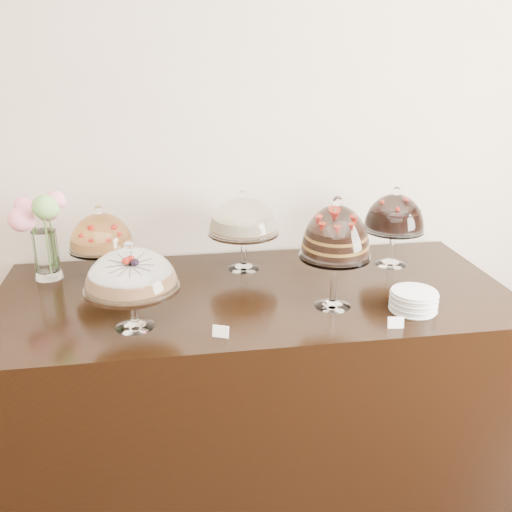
{
  "coord_description": "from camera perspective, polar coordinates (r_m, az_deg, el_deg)",
  "views": [
    {
      "loc": [
        -0.3,
        0.23,
        1.9
      ],
      "look_at": [
        0.05,
        2.4,
        1.08
      ],
      "focal_mm": 40.0,
      "sensor_mm": 36.0,
      "label": 1
    }
  ],
  "objects": [
    {
      "name": "wall_back",
      "position": [
        2.82,
        -2.98,
        12.23
      ],
      "size": [
        5.0,
        0.04,
        3.0
      ],
      "primitive_type": "cube",
      "color": "beige",
      "rests_on": "ground"
    },
    {
      "name": "display_counter",
      "position": [
        2.68,
        -0.17,
        -12.38
      ],
      "size": [
        2.2,
        1.0,
        0.9
      ],
      "primitive_type": "cube",
      "color": "black",
      "rests_on": "ground"
    },
    {
      "name": "cake_stand_sugar_sponge",
      "position": [
        2.12,
        -12.39,
        -1.71
      ],
      "size": [
        0.35,
        0.35,
        0.34
      ],
      "color": "white",
      "rests_on": "display_counter"
    },
    {
      "name": "cake_stand_choco_layer",
      "position": [
        2.24,
        7.97,
        1.98
      ],
      "size": [
        0.28,
        0.28,
        0.46
      ],
      "color": "white",
      "rests_on": "display_counter"
    },
    {
      "name": "cake_stand_cheesecake",
      "position": [
        2.63,
        -1.28,
        3.74
      ],
      "size": [
        0.33,
        0.33,
        0.38
      ],
      "color": "white",
      "rests_on": "display_counter"
    },
    {
      "name": "cake_stand_dark_choco",
      "position": [
        2.76,
        13.69,
        3.93
      ],
      "size": [
        0.29,
        0.29,
        0.38
      ],
      "color": "white",
      "rests_on": "display_counter"
    },
    {
      "name": "cake_stand_fruit_tart",
      "position": [
        2.61,
        -15.25,
        2.06
      ],
      "size": [
        0.29,
        0.29,
        0.34
      ],
      "color": "white",
      "rests_on": "display_counter"
    },
    {
      "name": "flower_vase",
      "position": [
        2.68,
        -20.73,
        2.69
      ],
      "size": [
        0.23,
        0.29,
        0.41
      ],
      "color": "white",
      "rests_on": "display_counter"
    },
    {
      "name": "plate_stack",
      "position": [
        2.36,
        15.48,
        -4.34
      ],
      "size": [
        0.18,
        0.18,
        0.08
      ],
      "color": "white",
      "rests_on": "display_counter"
    },
    {
      "name": "price_card_left",
      "position": [
        2.09,
        -3.56,
        -7.55
      ],
      "size": [
        0.06,
        0.04,
        0.04
      ],
      "primitive_type": "cube",
      "rotation": [
        -0.21,
        0.0,
        -0.39
      ],
      "color": "white",
      "rests_on": "display_counter"
    },
    {
      "name": "price_card_right",
      "position": [
        2.21,
        13.8,
        -6.49
      ],
      "size": [
        0.06,
        0.02,
        0.04
      ],
      "primitive_type": "cube",
      "rotation": [
        -0.21,
        0.0,
        -0.13
      ],
      "color": "white",
      "rests_on": "display_counter"
    }
  ]
}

